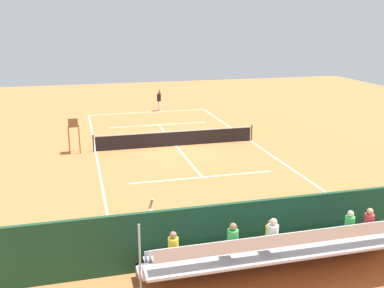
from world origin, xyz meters
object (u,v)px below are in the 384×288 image
Objects in this scene: umpire_chair at (74,131)px; tennis_racket at (149,112)px; tennis_net at (176,138)px; equipment_bag at (267,240)px; tennis_ball_near at (149,116)px; tennis_player at (159,99)px; bleacher_stand at (284,248)px; courtside_bench at (309,223)px; line_judge at (151,227)px.

umpire_chair is 12.79m from tennis_racket.
tennis_net reaches higher than tennis_racket.
equipment_bag is 13.64× the size of tennis_ball_near.
tennis_racket is at bearing 21.76° from tennis_player.
courtside_bench is at bearing -133.83° from bleacher_stand.
line_judge reaches higher than tennis_racket.
bleacher_stand is 2.15m from equipment_bag.
courtside_bench is (-2.03, -2.11, -0.39)m from bleacher_stand.
bleacher_stand is at bearing 89.85° from tennis_net.
equipment_bag reaches higher than tennis_racket.
tennis_net reaches higher than courtside_bench.
tennis_player is at bearing -92.34° from bleacher_stand.
tennis_racket is at bearing -90.64° from tennis_net.
tennis_player is 29.18× the size of tennis_ball_near.
line_judge is (3.79, 13.05, 0.51)m from tennis_net.
equipment_bag is (-0.34, -1.98, -0.77)m from bleacher_stand.
line_judge is (4.08, -0.35, 0.84)m from equipment_bag.
line_judge is (4.84, 24.53, 0.00)m from tennis_player.
bleacher_stand is 24.61m from tennis_ball_near.
tennis_net is 11.11m from tennis_racket.
tennis_player is at bearing -122.45° from umpire_chair.
tennis_net is at bearing -90.15° from bleacher_stand.
tennis_player is at bearing -87.85° from courtside_bench.
umpire_chair is at bearing -64.24° from equipment_bag.
umpire_chair is 14.99m from equipment_bag.
line_judge is (-2.41, 13.12, -0.30)m from umpire_chair.
tennis_net reaches higher than tennis_ball_near.
line_judge is (5.77, -0.22, 0.46)m from courtside_bench.
equipment_bag is 0.47× the size of tennis_player.
tennis_player reaches higher than courtside_bench.
tennis_player reaches higher than tennis_net.
line_judge is at bearing -2.17° from courtside_bench.
courtside_bench is 5.80m from line_judge.
umpire_chair is 10.99m from tennis_ball_near.
tennis_net is 5.35× the size of line_judge.
tennis_ball_near is (0.53, -22.61, -0.15)m from equipment_bag.
equipment_bag is at bearing 175.14° from line_judge.
umpire_chair reaches higher than line_judge.
tennis_ball_near is at bearing -89.54° from bleacher_stand.
tennis_player reaches higher than equipment_bag.
tennis_player is 1.42m from tennis_racket.
tennis_ball_near is at bearing -99.06° from line_judge.
bleacher_stand is at bearing 89.64° from tennis_racket.
line_judge reaches higher than tennis_ball_near.
equipment_bag is 4.18m from line_judge.
bleacher_stand reaches higher than line_judge.
bleacher_stand is at bearing 148.11° from line_judge.
tennis_net is at bearing 89.36° from tennis_racket.
tennis_ball_near is (0.24, -9.21, -0.47)m from tennis_net.
umpire_chair reaches higher than courtside_bench.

